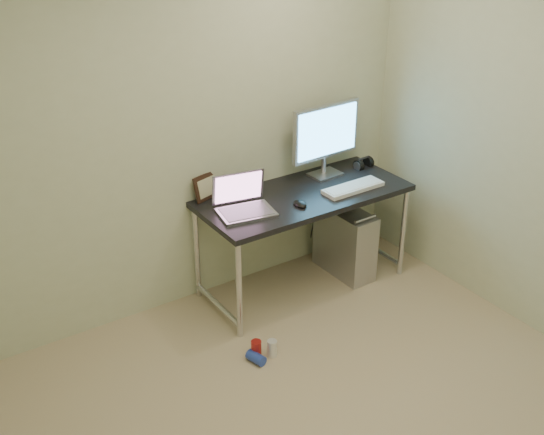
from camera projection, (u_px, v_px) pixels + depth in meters
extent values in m
cube|color=beige|center=(180.00, 133.00, 4.41)|extent=(3.50, 0.02, 2.50)
cube|color=black|center=(304.00, 196.00, 4.77)|extent=(1.51, 0.66, 0.04)
cylinder|color=silver|center=(239.00, 291.00, 4.38)|extent=(0.04, 0.04, 0.71)
cylinder|color=silver|center=(197.00, 253.00, 4.81)|extent=(0.04, 0.04, 0.71)
cylinder|color=silver|center=(403.00, 233.00, 5.08)|extent=(0.04, 0.04, 0.71)
cylinder|color=silver|center=(353.00, 204.00, 5.51)|extent=(0.04, 0.04, 0.71)
cylinder|color=silver|center=(218.00, 305.00, 4.72)|extent=(0.04, 0.58, 0.04)
cylinder|color=silver|center=(375.00, 249.00, 5.42)|extent=(0.04, 0.58, 0.04)
cube|color=#A8A8AD|center=(345.00, 241.00, 5.15)|extent=(0.23, 0.51, 0.52)
cylinder|color=#A9A8B0|center=(365.00, 219.00, 4.87)|extent=(0.19, 0.03, 0.03)
cylinder|color=#A9A8B0|center=(329.00, 198.00, 5.18)|extent=(0.19, 0.03, 0.03)
cylinder|color=black|center=(316.00, 212.00, 5.29)|extent=(0.01, 0.16, 0.69)
cylinder|color=black|center=(326.00, 212.00, 5.33)|extent=(0.02, 0.11, 0.71)
cylinder|color=#AA1C19|center=(256.00, 349.00, 4.31)|extent=(0.09, 0.09, 0.12)
cylinder|color=silver|center=(272.00, 348.00, 4.33)|extent=(0.06, 0.06, 0.12)
cylinder|color=#2943B4|center=(256.00, 358.00, 4.28)|extent=(0.10, 0.14, 0.07)
cube|color=#A9A8B0|center=(246.00, 213.00, 4.47)|extent=(0.40, 0.32, 0.02)
cube|color=slate|center=(246.00, 211.00, 4.47)|extent=(0.35, 0.27, 0.00)
cube|color=gray|center=(238.00, 187.00, 4.53)|extent=(0.36, 0.11, 0.23)
cube|color=#895777|center=(239.00, 188.00, 4.53)|extent=(0.33, 0.10, 0.20)
cube|color=#A9A8B0|center=(325.00, 174.00, 5.04)|extent=(0.24, 0.18, 0.02)
cylinder|color=#A9A8B0|center=(324.00, 164.00, 5.02)|extent=(0.04, 0.04, 0.13)
cube|color=#A9A8B0|center=(326.00, 131.00, 4.90)|extent=(0.58, 0.06, 0.40)
cube|color=#46A4E1|center=(328.00, 132.00, 4.88)|extent=(0.53, 0.03, 0.35)
cube|color=white|center=(353.00, 188.00, 4.81)|extent=(0.47, 0.16, 0.03)
ellipsoid|color=black|center=(372.00, 178.00, 4.96)|extent=(0.09, 0.11, 0.03)
ellipsoid|color=black|center=(300.00, 203.00, 4.58)|extent=(0.09, 0.13, 0.04)
cylinder|color=black|center=(358.00, 165.00, 5.15)|extent=(0.04, 0.09, 0.09)
cylinder|color=black|center=(369.00, 162.00, 5.20)|extent=(0.04, 0.09, 0.09)
cube|color=black|center=(364.00, 158.00, 5.15)|extent=(0.12, 0.03, 0.01)
cube|color=black|center=(207.00, 186.00, 4.66)|extent=(0.23, 0.13, 0.18)
cylinder|color=silver|center=(242.00, 187.00, 4.76)|extent=(0.01, 0.01, 0.08)
cylinder|color=white|center=(242.00, 180.00, 4.74)|extent=(0.04, 0.03, 0.04)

